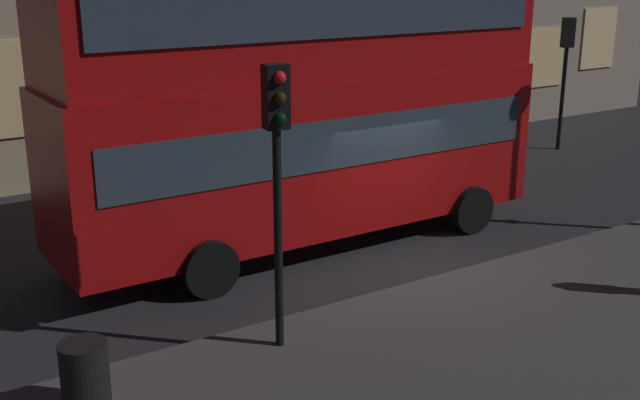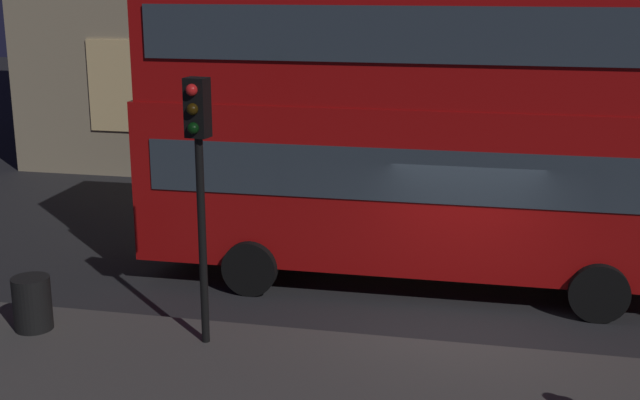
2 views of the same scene
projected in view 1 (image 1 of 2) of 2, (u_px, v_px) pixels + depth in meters
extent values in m
plane|color=#232326|center=(412.00, 265.00, 14.45)|extent=(80.00, 80.00, 0.00)
cube|color=#E5C67F|center=(15.00, 89.00, 18.18)|extent=(2.81, 0.06, 2.26)
cube|color=#E5C67F|center=(189.00, 67.00, 20.38)|extent=(2.81, 0.06, 2.35)
cube|color=#F2D18C|center=(423.00, 62.00, 24.09)|extent=(1.75, 0.06, 1.84)
cube|color=#F9E09E|center=(488.00, 49.00, 25.43)|extent=(1.75, 0.06, 2.06)
cube|color=#E5C67F|center=(545.00, 57.00, 26.96)|extent=(1.75, 0.06, 2.01)
cube|color=#F2D18C|center=(599.00, 38.00, 28.21)|extent=(1.75, 0.06, 2.15)
cube|color=#9E0C0C|center=(303.00, 149.00, 14.99)|extent=(9.65, 2.64, 2.89)
cube|color=#9E0C0C|center=(302.00, 13.00, 14.25)|extent=(9.46, 2.59, 2.21)
cube|color=#2D3842|center=(303.00, 131.00, 14.88)|extent=(8.88, 2.70, 0.90)
cube|color=#2D3842|center=(302.00, 7.00, 14.21)|extent=(8.88, 2.70, 0.90)
sphere|color=white|center=(458.00, 162.00, 18.50)|extent=(0.24, 0.24, 0.24)
sphere|color=white|center=(509.00, 177.00, 17.17)|extent=(0.24, 0.24, 0.24)
cylinder|color=black|center=(392.00, 181.00, 18.18)|extent=(0.99, 0.25, 0.98)
cylinder|color=black|center=(472.00, 210.00, 16.06)|extent=(0.99, 0.25, 0.98)
cylinder|color=black|center=(151.00, 226.00, 15.09)|extent=(0.99, 0.25, 0.98)
cylinder|color=black|center=(211.00, 269.00, 12.97)|extent=(0.99, 0.25, 0.98)
cylinder|color=black|center=(278.00, 241.00, 10.75)|extent=(0.12, 0.12, 3.16)
cube|color=black|center=(276.00, 97.00, 10.16)|extent=(0.35, 0.30, 0.85)
sphere|color=red|center=(280.00, 78.00, 9.96)|extent=(0.17, 0.17, 0.17)
sphere|color=black|center=(280.00, 99.00, 10.03)|extent=(0.17, 0.17, 0.17)
sphere|color=black|center=(280.00, 119.00, 10.11)|extent=(0.17, 0.17, 0.17)
cylinder|color=black|center=(562.00, 99.00, 23.00)|extent=(0.12, 0.12, 3.02)
cube|color=black|center=(568.00, 33.00, 22.43)|extent=(0.38, 0.34, 0.85)
sphere|color=red|center=(566.00, 23.00, 22.49)|extent=(0.17, 0.17, 0.17)
sphere|color=black|center=(565.00, 32.00, 22.57)|extent=(0.17, 0.17, 0.17)
sphere|color=black|center=(564.00, 42.00, 22.65)|extent=(0.17, 0.17, 0.17)
cylinder|color=black|center=(85.00, 375.00, 9.55)|extent=(0.59, 0.59, 0.85)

